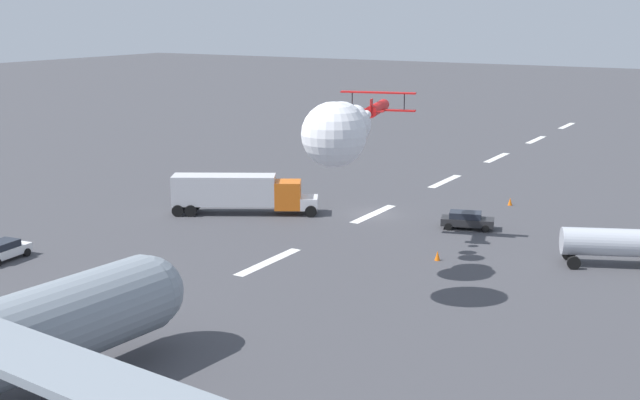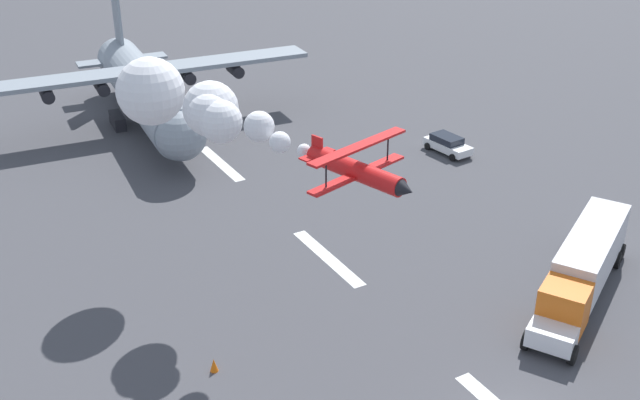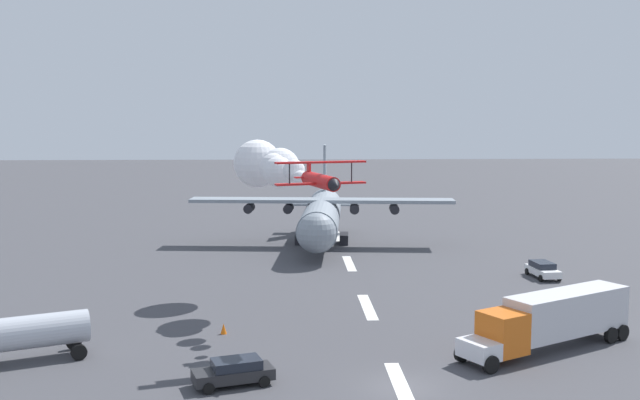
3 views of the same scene
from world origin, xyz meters
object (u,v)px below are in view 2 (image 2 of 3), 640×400
(stunt_biplane_red, at_px, (189,105))
(followme_car_yellow, at_px, (448,144))
(traffic_cone_far, at_px, (214,365))
(cargo_transport_plane, at_px, (149,94))
(semi_truck_orange, at_px, (584,265))

(stunt_biplane_red, distance_m, followme_car_yellow, 28.70)
(followme_car_yellow, relative_size, traffic_cone_far, 6.04)
(stunt_biplane_red, height_order, followme_car_yellow, stunt_biplane_red)
(cargo_transport_plane, distance_m, followme_car_yellow, 27.12)
(cargo_transport_plane, distance_m, stunt_biplane_red, 27.02)
(cargo_transport_plane, bearing_deg, semi_truck_orange, -161.11)
(stunt_biplane_red, height_order, semi_truck_orange, stunt_biplane_red)
(semi_truck_orange, xyz_separation_m, followme_car_yellow, (21.45, -6.87, -1.30))
(cargo_transport_plane, bearing_deg, followme_car_yellow, -131.23)
(cargo_transport_plane, relative_size, traffic_cone_far, 41.86)
(semi_truck_orange, bearing_deg, cargo_transport_plane, 18.89)
(semi_truck_orange, relative_size, followme_car_yellow, 2.91)
(stunt_biplane_red, xyz_separation_m, semi_truck_orange, (-13.88, -18.79, -9.08))
(stunt_biplane_red, relative_size, traffic_cone_far, 27.85)
(cargo_transport_plane, bearing_deg, traffic_cone_far, 166.27)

